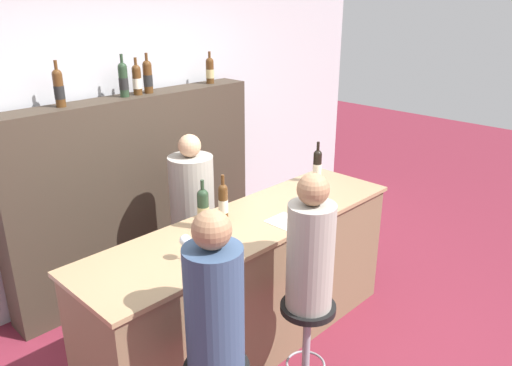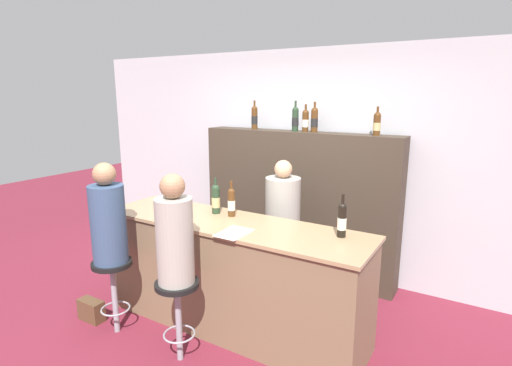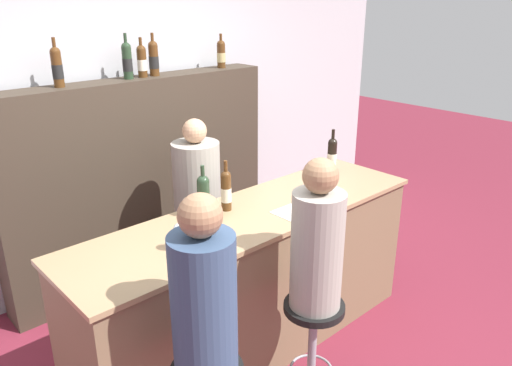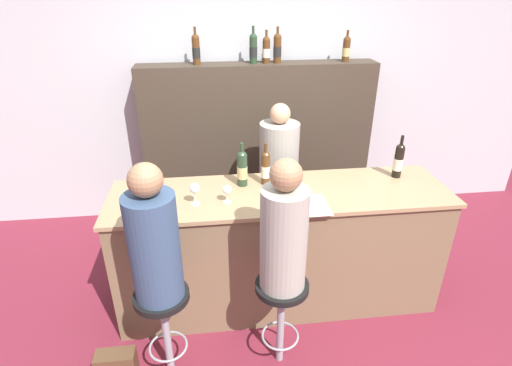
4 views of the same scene
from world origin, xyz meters
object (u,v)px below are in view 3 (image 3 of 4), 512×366
wine_bottle_backbar_0 (57,67)px  guest_seated_left (204,297)px  wine_bottle_backbar_1 (127,60)px  wine_bottle_counter_0 (204,196)px  wine_glass_1 (213,223)px  wine_bottle_counter_2 (332,155)px  wine_bottle_backbar_2 (142,61)px  wine_bottle_counter_1 (226,190)px  wine_bottle_backbar_4 (221,54)px  bartender (198,219)px  guest_seated_right (317,243)px  bar_stool_right (313,327)px  wine_glass_0 (180,231)px  wine_bottle_backbar_3 (154,58)px

wine_bottle_backbar_0 → guest_seated_left: 2.12m
wine_bottle_backbar_0 → wine_bottle_backbar_1: 0.53m
wine_bottle_counter_0 → wine_glass_1: (-0.13, -0.25, -0.05)m
wine_bottle_counter_2 → wine_bottle_backbar_2: wine_bottle_backbar_2 is taller
wine_bottle_counter_0 → wine_bottle_counter_1: wine_bottle_counter_0 is taller
wine_bottle_backbar_4 → guest_seated_left: 2.70m
wine_bottle_backbar_4 → wine_bottle_counter_2: bearing=-85.8°
wine_bottle_counter_2 → bartender: bartender is taller
wine_bottle_backbar_0 → guest_seated_right: bearing=-76.0°
wine_bottle_counter_1 → guest_seated_right: 0.76m
wine_bottle_backbar_2 → wine_bottle_backbar_1: bearing=180.0°
wine_bottle_counter_1 → wine_bottle_backbar_2: 1.39m
wine_bottle_backbar_2 → guest_seated_right: 2.11m
wine_bottle_counter_0 → wine_bottle_backbar_0: bearing=104.5°
wine_bottle_backbar_1 → bar_stool_right: 2.35m
wine_bottle_counter_1 → wine_glass_1: 0.40m
wine_bottle_counter_1 → guest_seated_left: size_ratio=0.38×
wine_bottle_backbar_0 → guest_seated_right: 2.16m
wine_bottle_counter_0 → wine_glass_0: bearing=-144.0°
wine_bottle_backbar_2 → wine_bottle_backbar_4: bearing=0.0°
wine_bottle_backbar_1 → wine_glass_0: wine_bottle_backbar_1 is taller
wine_bottle_counter_0 → wine_bottle_backbar_2: 1.42m
wine_bottle_backbar_2 → wine_glass_0: 1.75m
wine_bottle_backbar_4 → bar_stool_right: (-0.95, -1.96, -1.28)m
guest_seated_left → bar_stool_right: 0.92m
bar_stool_right → bartender: bearing=81.3°
wine_bottle_counter_1 → wine_bottle_backbar_4: bearing=51.7°
wine_bottle_backbar_3 → wine_glass_1: 1.73m
wine_bottle_backbar_0 → wine_bottle_backbar_2: 0.66m
wine_bottle_backbar_3 → bartender: wine_bottle_backbar_3 is taller
wine_bottle_counter_0 → bartender: 0.87m
wine_bottle_counter_2 → wine_bottle_backbar_3: size_ratio=1.05×
guest_seated_left → bartender: size_ratio=0.60×
wine_bottle_counter_1 → wine_bottle_backbar_3: size_ratio=1.00×
guest_seated_left → wine_glass_1: bearing=48.6°
wine_bottle_counter_0 → wine_glass_0: 0.43m
wine_bottle_counter_2 → wine_bottle_backbar_4: wine_bottle_backbar_4 is taller
wine_bottle_counter_2 → wine_glass_0: size_ratio=2.14×
wine_bottle_counter_0 → guest_seated_right: guest_seated_right is taller
wine_bottle_backbar_0 → bartender: size_ratio=0.23×
wine_bottle_counter_1 → wine_glass_0: bearing=-154.3°
bartender → wine_bottle_backbar_1: bearing=105.4°
bar_stool_right → guest_seated_left: bearing=-180.0°
wine_bottle_backbar_2 → guest_seated_right: size_ratio=0.35×
wine_bottle_backbar_3 → bartender: size_ratio=0.23×
wine_bottle_counter_2 → wine_glass_1: size_ratio=2.62×
wine_bottle_backbar_1 → bar_stool_right: bearing=-91.3°
wine_bottle_backbar_3 → guest_seated_right: bearing=-98.0°
guest_seated_left → wine_bottle_backbar_1: bearing=67.9°
wine_bottle_counter_0 → wine_bottle_counter_2: bearing=0.0°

